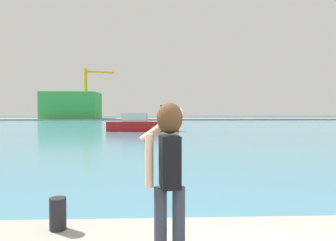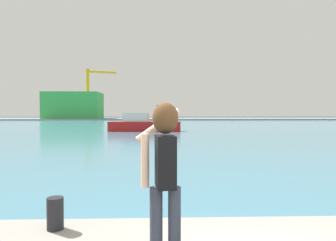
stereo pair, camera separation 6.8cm
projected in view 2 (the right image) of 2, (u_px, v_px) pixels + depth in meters
ground_plane at (163, 125)px, 52.63m from camera, size 220.00×220.00×0.00m
harbor_water at (163, 125)px, 54.63m from camera, size 140.00×100.00×0.02m
far_shore_dock at (161, 119)px, 94.58m from camera, size 140.00×20.00×0.37m
person_photographer at (164, 165)px, 3.25m from camera, size 0.53×0.55×1.74m
harbor_bollard at (55, 213)px, 4.17m from camera, size 0.23×0.23×0.45m
boat_moored at (143, 125)px, 35.97m from camera, size 8.71×2.92×2.21m
warehouse_left at (74, 105)px, 92.76m from camera, size 16.60×10.87×8.01m
port_crane at (91, 89)px, 91.83m from camera, size 8.87×3.45×15.20m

